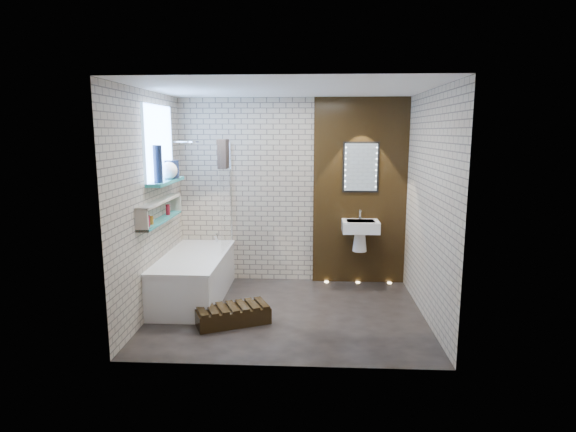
# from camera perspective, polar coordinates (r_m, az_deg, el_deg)

# --- Properties ---
(ground) EXTENTS (3.20, 3.20, 0.00)m
(ground) POSITION_cam_1_polar(r_m,az_deg,el_deg) (5.76, -0.08, -11.61)
(ground) COLOR black
(ground) RESTS_ON ground
(room_shell) EXTENTS (3.24, 3.20, 2.60)m
(room_shell) POSITION_cam_1_polar(r_m,az_deg,el_deg) (5.41, -0.08, 1.28)
(room_shell) COLOR tan
(room_shell) RESTS_ON ground
(walnut_panel) EXTENTS (1.30, 0.06, 2.60)m
(walnut_panel) POSITION_cam_1_polar(r_m,az_deg,el_deg) (6.70, 8.66, 2.87)
(walnut_panel) COLOR black
(walnut_panel) RESTS_ON ground
(clerestory_window) EXTENTS (0.18, 1.00, 0.94)m
(clerestory_window) POSITION_cam_1_polar(r_m,az_deg,el_deg) (5.99, -15.20, 7.57)
(clerestory_window) COLOR #7FADE0
(clerestory_window) RESTS_ON room_shell
(display_niche) EXTENTS (0.14, 1.30, 0.26)m
(display_niche) POSITION_cam_1_polar(r_m,az_deg,el_deg) (5.86, -15.12, 0.62)
(display_niche) COLOR teal
(display_niche) RESTS_ON room_shell
(bathtub) EXTENTS (0.79, 1.74, 0.70)m
(bathtub) POSITION_cam_1_polar(r_m,az_deg,el_deg) (6.26, -11.21, -7.17)
(bathtub) COLOR white
(bathtub) RESTS_ON ground
(bath_screen) EXTENTS (0.01, 0.78, 1.40)m
(bath_screen) POSITION_cam_1_polar(r_m,az_deg,el_deg) (6.39, -7.47, 2.38)
(bath_screen) COLOR white
(bath_screen) RESTS_ON bathtub
(towel) EXTENTS (0.11, 0.29, 0.38)m
(towel) POSITION_cam_1_polar(r_m,az_deg,el_deg) (6.22, -7.79, 7.44)
(towel) COLOR #2A2421
(towel) RESTS_ON bath_screen
(shower_head) EXTENTS (0.18, 0.18, 0.02)m
(shower_head) POSITION_cam_1_polar(r_m,az_deg,el_deg) (6.49, -11.30, 8.77)
(shower_head) COLOR silver
(shower_head) RESTS_ON room_shell
(washbasin) EXTENTS (0.50, 0.36, 0.58)m
(washbasin) POSITION_cam_1_polar(r_m,az_deg,el_deg) (6.59, 8.71, -1.76)
(washbasin) COLOR white
(washbasin) RESTS_ON walnut_panel
(led_mirror) EXTENTS (0.50, 0.02, 0.70)m
(led_mirror) POSITION_cam_1_polar(r_m,az_deg,el_deg) (6.62, 8.77, 5.84)
(led_mirror) COLOR black
(led_mirror) RESTS_ON walnut_panel
(walnut_step) EXTENTS (0.88, 0.66, 0.18)m
(walnut_step) POSITION_cam_1_polar(r_m,az_deg,el_deg) (5.47, -6.70, -11.86)
(walnut_step) COLOR black
(walnut_step) RESTS_ON ground
(niche_bottles) EXTENTS (0.06, 0.81, 0.13)m
(niche_bottles) POSITION_cam_1_polar(r_m,az_deg,el_deg) (5.65, -15.82, -0.19)
(niche_bottles) COLOR #AD6B1A
(niche_bottles) RESTS_ON display_niche
(sill_vases) EXTENTS (0.22, 0.67, 0.43)m
(sill_vases) POSITION_cam_1_polar(r_m,az_deg,el_deg) (6.03, -14.32, 5.53)
(sill_vases) COLOR white
(sill_vases) RESTS_ON clerestory_window
(floor_uplights) EXTENTS (0.96, 0.06, 0.01)m
(floor_uplights) POSITION_cam_1_polar(r_m,az_deg,el_deg) (6.91, 8.43, -7.92)
(floor_uplights) COLOR #FFD899
(floor_uplights) RESTS_ON ground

